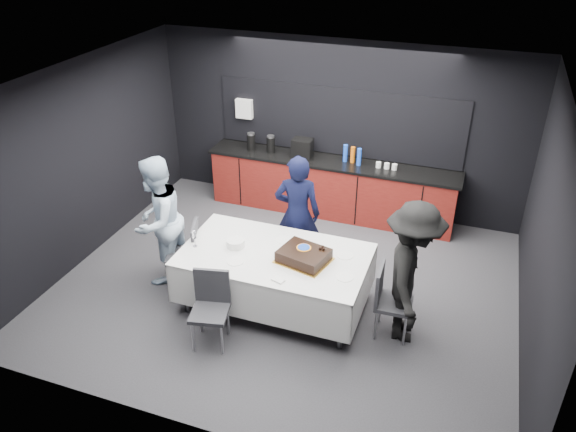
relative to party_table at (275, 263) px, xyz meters
The scene contains 18 objects.
ground 0.76m from the party_table, 90.00° to the left, with size 6.00×6.00×0.00m, color #3C3C40.
room_shell 1.28m from the party_table, 90.00° to the left, with size 6.04×5.04×2.82m.
kitchenette 2.62m from the party_table, 90.35° to the left, with size 4.10×0.64×2.05m.
party_table is the anchor object (origin of this frame).
cake_assembly 0.44m from the party_table, ahead, with size 0.70×0.62×0.18m.
plate_stack 0.55m from the party_table, behind, with size 0.23×0.23×0.10m, color white.
loose_plate_near 0.52m from the party_table, 141.02° to the right, with size 0.21×0.21×0.01m, color white.
loose_plate_right_a 0.88m from the party_table, 16.98° to the left, with size 0.20×0.20×0.01m, color white.
loose_plate_right_b 0.97m from the party_table, 11.05° to the right, with size 0.20×0.20×0.01m, color white.
loose_plate_far 0.36m from the party_table, 91.10° to the left, with size 0.20×0.20×0.01m, color white.
fork_pile 0.58m from the party_table, 64.94° to the right, with size 0.15×0.09×0.02m, color white.
champagne_flute 1.06m from the party_table, behind, with size 0.06×0.06×0.22m.
chair_left 1.26m from the party_table, behind, with size 0.53×0.53×0.92m.
chair_right 1.45m from the party_table, ahead, with size 0.43×0.43×0.92m.
chair_near 0.98m from the party_table, 118.47° to the right, with size 0.50×0.50×0.92m.
person_center 0.93m from the party_table, 90.54° to the left, with size 0.63×0.41×1.72m, color black.
person_left 1.70m from the party_table, behind, with size 0.87×0.68×1.79m, color silver.
person_right 1.69m from the party_table, ahead, with size 1.15×0.66×1.78m, color black.
Camera 1 is at (2.10, -5.80, 4.63)m, focal length 35.00 mm.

